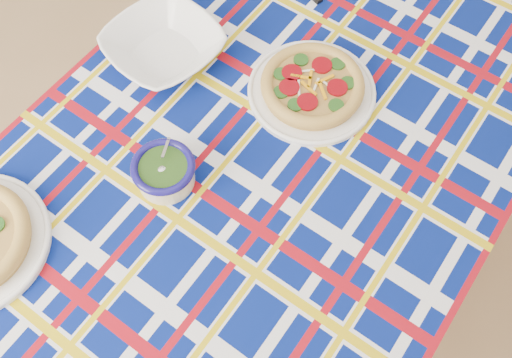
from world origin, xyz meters
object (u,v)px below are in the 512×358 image
main_focaccia_plate (312,85)px  pesto_bowl (164,171)px  serving_bowl (164,47)px  dining_table (263,168)px

main_focaccia_plate → pesto_bowl: 0.40m
pesto_bowl → serving_bowl: bearing=62.6°
main_focaccia_plate → serving_bowl: serving_bowl is taller
main_focaccia_plate → serving_bowl: (-0.24, 0.28, 0.00)m
dining_table → serving_bowl: 0.38m
dining_table → main_focaccia_plate: (0.18, 0.07, 0.11)m
pesto_bowl → dining_table: bearing=-12.9°
dining_table → serving_bowl: serving_bowl is taller
serving_bowl → main_focaccia_plate: bearing=-50.0°
pesto_bowl → serving_bowl: 0.34m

